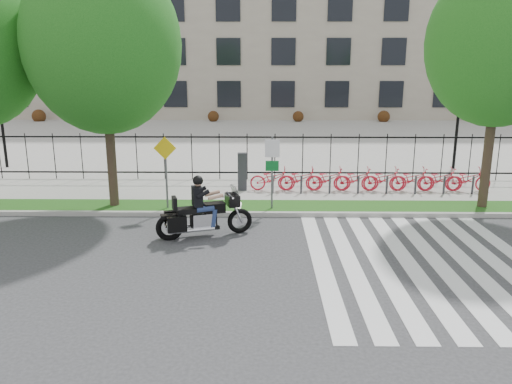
{
  "coord_description": "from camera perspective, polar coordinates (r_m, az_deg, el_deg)",
  "views": [
    {
      "loc": [
        0.69,
        -12.08,
        4.89
      ],
      "look_at": [
        0.47,
        3.0,
        1.12
      ],
      "focal_mm": 35.0,
      "sensor_mm": 36.0,
      "label": 1
    }
  ],
  "objects": [
    {
      "name": "office_building",
      "position": [
        57.23,
        0.15,
        19.12
      ],
      "size": [
        60.0,
        21.9,
        20.15
      ],
      "color": "#9E917F",
      "rests_on": "ground"
    },
    {
      "name": "street_tree_2",
      "position": [
        18.71,
        26.15,
        15.0
      ],
      "size": [
        4.75,
        4.75,
        8.25
      ],
      "color": "#33241C",
      "rests_on": "grass_verge"
    },
    {
      "name": "bike_share_station",
      "position": [
        20.18,
        12.69,
        1.47
      ],
      "size": [
        9.97,
        0.85,
        1.5
      ],
      "color": "#2D2D33",
      "rests_on": "sidewalk"
    },
    {
      "name": "ground",
      "position": [
        13.05,
        -2.3,
        -7.99
      ],
      "size": [
        120.0,
        120.0,
        0.0
      ],
      "primitive_type": "plane",
      "color": "#313234",
      "rests_on": "ground"
    },
    {
      "name": "curb",
      "position": [
        16.9,
        -1.56,
        -2.54
      ],
      "size": [
        60.0,
        0.2,
        0.15
      ],
      "primitive_type": "cube",
      "color": "#A19F97",
      "rests_on": "ground"
    },
    {
      "name": "crosswalk_stripes",
      "position": [
        13.67,
        18.53,
        -7.68
      ],
      "size": [
        5.7,
        8.0,
        0.01
      ],
      "primitive_type": null,
      "color": "silver",
      "rests_on": "ground"
    },
    {
      "name": "iron_fence",
      "position": [
        21.62,
        -1.02,
        4.06
      ],
      "size": [
        30.0,
        0.06,
        2.0
      ],
      "primitive_type": null,
      "color": "black",
      "rests_on": "sidewalk"
    },
    {
      "name": "motorcycle_rider",
      "position": [
        14.8,
        -5.94,
        -2.31
      ],
      "size": [
        2.81,
        1.37,
        2.24
      ],
      "color": "black",
      "rests_on": "ground"
    },
    {
      "name": "street_tree_1",
      "position": [
        17.85,
        -17.06,
        15.84
      ],
      "size": [
        5.16,
        5.16,
        8.46
      ],
      "color": "#33241C",
      "rests_on": "grass_verge"
    },
    {
      "name": "plaza",
      "position": [
        37.4,
        -0.24,
        6.59
      ],
      "size": [
        80.0,
        34.0,
        0.1
      ],
      "primitive_type": "cube",
      "color": "gray",
      "rests_on": "ground"
    },
    {
      "name": "sign_pole_regulatory",
      "position": [
        16.96,
        1.86,
        3.31
      ],
      "size": [
        0.5,
        0.09,
        2.5
      ],
      "color": "#59595B",
      "rests_on": "grass_verge"
    },
    {
      "name": "grass_verge",
      "position": [
        17.71,
        -1.44,
        -1.75
      ],
      "size": [
        60.0,
        1.5,
        0.15
      ],
      "primitive_type": "cube",
      "color": "#174812",
      "rests_on": "ground"
    },
    {
      "name": "sign_pole_warning",
      "position": [
        17.28,
        -10.29,
        3.3
      ],
      "size": [
        0.78,
        0.09,
        2.49
      ],
      "color": "#59595B",
      "rests_on": "grass_verge"
    },
    {
      "name": "sidewalk",
      "position": [
        20.13,
        -1.17,
        0.18
      ],
      "size": [
        60.0,
        3.5,
        0.15
      ],
      "primitive_type": "cube",
      "color": "gray",
      "rests_on": "ground"
    },
    {
      "name": "lamp_post_right",
      "position": [
        25.87,
        22.22,
        9.27
      ],
      "size": [
        1.06,
        0.7,
        4.25
      ],
      "color": "black",
      "rests_on": "ground"
    }
  ]
}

